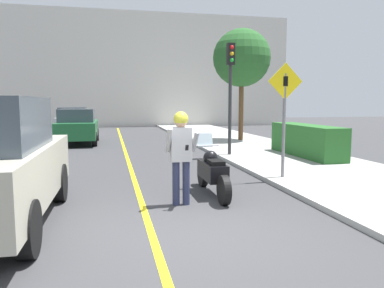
# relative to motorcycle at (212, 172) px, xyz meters

# --- Properties ---
(ground_plane) EXTENTS (80.00, 80.00, 0.00)m
(ground_plane) POSITION_rel_motorcycle_xyz_m (-0.96, -2.33, -0.50)
(ground_plane) COLOR #38383A
(sidewalk_curb) EXTENTS (4.40, 44.00, 0.11)m
(sidewalk_curb) POSITION_rel_motorcycle_xyz_m (3.84, 1.67, -0.44)
(sidewalk_curb) COLOR #9E9E99
(sidewalk_curb) RESTS_ON ground
(road_center_line) EXTENTS (0.12, 36.00, 0.01)m
(road_center_line) POSITION_rel_motorcycle_xyz_m (-1.56, 3.67, -0.49)
(road_center_line) COLOR yellow
(road_center_line) RESTS_ON ground
(building_backdrop) EXTENTS (28.00, 1.20, 9.23)m
(building_backdrop) POSITION_rel_motorcycle_xyz_m (-0.96, 23.67, 4.12)
(building_backdrop) COLOR beige
(building_backdrop) RESTS_ON ground
(motorcycle) EXTENTS (0.62, 2.29, 1.28)m
(motorcycle) POSITION_rel_motorcycle_xyz_m (0.00, 0.00, 0.00)
(motorcycle) COLOR black
(motorcycle) RESTS_ON ground
(person_biker) EXTENTS (0.59, 0.49, 1.82)m
(person_biker) POSITION_rel_motorcycle_xyz_m (-0.81, -0.68, 0.64)
(person_biker) COLOR #282D4C
(person_biker) RESTS_ON ground
(crossing_sign) EXTENTS (0.91, 0.08, 2.85)m
(crossing_sign) POSITION_rel_motorcycle_xyz_m (2.12, 0.95, 1.33)
(crossing_sign) COLOR slate
(crossing_sign) RESTS_ON sidewalk_curb
(traffic_light) EXTENTS (0.26, 0.30, 3.96)m
(traffic_light) POSITION_rel_motorcycle_xyz_m (2.09, 5.17, 2.35)
(traffic_light) COLOR #2D2D30
(traffic_light) RESTS_ON sidewalk_curb
(hedge_row) EXTENTS (0.90, 3.82, 1.09)m
(hedge_row) POSITION_rel_motorcycle_xyz_m (4.64, 4.30, 0.16)
(hedge_row) COLOR #286028
(hedge_row) RESTS_ON sidewalk_curb
(street_tree) EXTENTS (2.84, 2.84, 5.48)m
(street_tree) POSITION_rel_motorcycle_xyz_m (4.28, 10.11, 3.66)
(street_tree) COLOR brown
(street_tree) RESTS_ON sidewalk_curb
(parked_car_green) EXTENTS (1.88, 4.20, 1.68)m
(parked_car_green) POSITION_rel_motorcycle_xyz_m (-3.67, 11.03, 0.36)
(parked_car_green) COLOR black
(parked_car_green) RESTS_ON ground
(parked_car_silver) EXTENTS (1.88, 4.20, 1.68)m
(parked_car_silver) POSITION_rel_motorcycle_xyz_m (-4.39, 16.92, 0.36)
(parked_car_silver) COLOR black
(parked_car_silver) RESTS_ON ground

